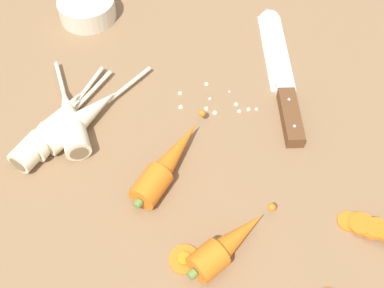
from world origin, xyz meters
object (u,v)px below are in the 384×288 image
object	(u,v)px
carrot_slice_stack	(374,227)
parsnip_front	(58,122)
prep_bowl	(87,8)
parsnip_back	(70,119)
chefs_knife	(279,65)
carrot_slice_stray_near	(184,259)
whole_carrot_second	(228,244)
whole_carrot	(168,163)
parsnip_mid_left	(51,130)
parsnip_mid_right	(83,117)

from	to	relation	value
carrot_slice_stack	parsnip_front	bearing A→B (deg)	174.84
carrot_slice_stack	prep_bowl	size ratio (longest dim) A/B	0.90
parsnip_back	carrot_slice_stack	distance (cm)	48.22
chefs_knife	carrot_slice_stack	xyz separation A→B (cm)	(17.92, -28.19, 0.56)
chefs_knife	carrot_slice_stray_near	bearing A→B (deg)	-98.68
whole_carrot_second	carrot_slice_stack	xyz separation A→B (cm)	(18.79, 8.40, -0.89)
whole_carrot	whole_carrot_second	xyz separation A→B (cm)	(11.58, -10.13, 0.00)
whole_carrot	parsnip_mid_left	xyz separation A→B (cm)	(-19.59, 0.97, -0.12)
parsnip_front	carrot_slice_stray_near	size ratio (longest dim) A/B	4.94
chefs_knife	prep_bowl	world-z (taller)	prep_bowl
whole_carrot_second	prep_bowl	world-z (taller)	whole_carrot_second
parsnip_front	carrot_slice_stack	world-z (taller)	parsnip_front
parsnip_front	parsnip_mid_left	bearing A→B (deg)	-100.44
carrot_slice_stack	whole_carrot_second	bearing A→B (deg)	-155.91
parsnip_mid_left	prep_bowl	world-z (taller)	same
chefs_knife	carrot_slice_stack	bearing A→B (deg)	-57.55
parsnip_mid_left	carrot_slice_stray_near	xyz separation A→B (cm)	(26.02, -13.92, -1.62)
chefs_knife	prep_bowl	xyz separation A→B (cm)	(-38.57, 3.71, 1.50)
parsnip_back	prep_bowl	distance (cm)	27.75
whole_carrot	prep_bowl	world-z (taller)	whole_carrot
carrot_slice_stack	parsnip_mid_right	bearing A→B (deg)	171.98
whole_carrot_second	prep_bowl	bearing A→B (deg)	133.09
whole_carrot	parsnip_mid_right	distance (cm)	16.51
parsnip_mid_left	carrot_slice_stray_near	bearing A→B (deg)	-28.15
chefs_knife	parsnip_mid_left	distance (cm)	40.96
whole_carrot	parsnip_front	xyz separation A→B (cm)	(-19.26, 2.76, -0.12)
parsnip_mid_right	prep_bowl	bearing A→B (deg)	112.13
parsnip_mid_right	parsnip_mid_left	bearing A→B (deg)	-134.84
whole_carrot	parsnip_back	bearing A→B (deg)	167.79
parsnip_mid_right	carrot_slice_stack	world-z (taller)	parsnip_mid_right
parsnip_mid_right	chefs_knife	bearing A→B (deg)	37.51
whole_carrot	carrot_slice_stack	world-z (taller)	whole_carrot
parsnip_mid_left	parsnip_mid_right	world-z (taller)	same
parsnip_front	parsnip_back	xyz separation A→B (cm)	(1.73, 1.03, -0.00)
whole_carrot_second	parsnip_mid_left	world-z (taller)	whole_carrot_second
chefs_knife	parsnip_back	xyz separation A→B (cm)	(-29.97, -22.67, 1.33)
whole_carrot	whole_carrot_second	bearing A→B (deg)	-41.18
parsnip_mid_right	parsnip_front	bearing A→B (deg)	-149.69
parsnip_front	parsnip_mid_left	distance (cm)	1.82
parsnip_back	carrot_slice_stray_near	xyz separation A→B (cm)	(23.96, -16.75, -1.62)
parsnip_mid_right	parsnip_back	size ratio (longest dim) A/B	1.17
whole_carrot_second	carrot_slice_stack	world-z (taller)	whole_carrot_second
whole_carrot	carrot_slice_stack	xyz separation A→B (cm)	(30.37, -1.73, -0.89)
carrot_slice_stack	prep_bowl	xyz separation A→B (cm)	(-56.49, 31.90, 0.94)
chefs_knife	parsnip_front	world-z (taller)	parsnip_front
parsnip_mid_left	carrot_slice_stack	xyz separation A→B (cm)	(49.96, -2.70, -0.77)
parsnip_mid_left	parsnip_front	bearing A→B (deg)	79.56
whole_carrot_second	prep_bowl	xyz separation A→B (cm)	(-37.70, 40.30, 0.05)
parsnip_mid_left	prep_bowl	xyz separation A→B (cm)	(-6.53, 29.20, 0.17)
whole_carrot	parsnip_front	size ratio (longest dim) A/B	0.94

